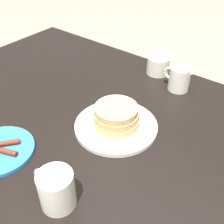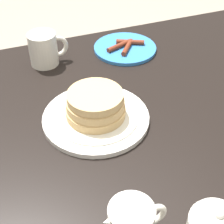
# 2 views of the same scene
# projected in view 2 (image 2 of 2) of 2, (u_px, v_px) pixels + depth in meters

# --- Properties ---
(dining_table) EXTENTS (1.56, 0.83, 0.72)m
(dining_table) POSITION_uv_depth(u_px,v_px,m) (82.00, 161.00, 0.83)
(dining_table) COLOR black
(dining_table) RESTS_ON ground_plane
(pancake_plate) EXTENTS (0.24, 0.24, 0.07)m
(pancake_plate) POSITION_uv_depth(u_px,v_px,m) (96.00, 111.00, 0.76)
(pancake_plate) COLOR white
(pancake_plate) RESTS_ON dining_table
(side_plate_bacon) EXTENTS (0.18, 0.18, 0.02)m
(side_plate_bacon) POSITION_uv_depth(u_px,v_px,m) (125.00, 48.00, 1.01)
(side_plate_bacon) COLOR #337AC6
(side_plate_bacon) RESTS_ON dining_table
(coffee_mug) EXTENTS (0.11, 0.08, 0.09)m
(coffee_mug) POSITION_uv_depth(u_px,v_px,m) (44.00, 49.00, 0.93)
(coffee_mug) COLOR silver
(coffee_mug) RESTS_ON dining_table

